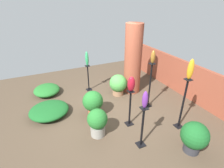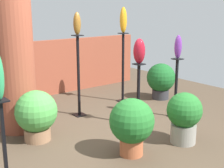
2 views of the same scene
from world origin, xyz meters
The scene contains 19 objects.
ground_plane centered at (0.00, 0.00, 0.00)m, with size 8.00×8.00×0.00m, color #4C3D2D.
brick_wall_back centered at (0.00, 2.74, 0.61)m, with size 5.60×0.12×1.21m, color brown.
brick_pillar centered at (-0.88, 1.22, 1.21)m, with size 0.59×0.59×2.42m, color brown.
pedestal_bronze centered at (0.24, 1.18, 0.67)m, with size 0.20×0.20×1.45m.
pedestal_amber centered at (1.41, 1.35, 0.65)m, with size 0.20×0.20×1.41m.
pedestal_violet centered at (1.54, 0.06, 0.48)m, with size 0.20×0.20×1.05m.
pedestal_ruby centered at (0.76, 0.19, 0.47)m, with size 0.20×0.20×1.03m.
pedestal_jade centered at (-1.60, -0.21, 0.44)m, with size 0.20×0.20×0.96m.
art_vase_bronze centered at (0.24, 1.18, 1.64)m, with size 0.13×0.13×0.38m, color brown.
art_vase_amber centered at (1.41, 1.35, 1.67)m, with size 0.15×0.14×0.50m, color orange.
art_vase_violet centered at (1.54, 0.06, 1.26)m, with size 0.13×0.13×0.40m, color #6B2D8C.
art_vase_ruby centered at (0.76, 0.19, 1.23)m, with size 0.19×0.20×0.40m, color maroon.
art_vase_jade centered at (-1.60, -0.21, 1.22)m, with size 0.12×0.12×0.52m, color #2D9356.
potted_plant_mid_left centered at (-0.05, -0.57, 0.44)m, with size 0.59×0.59×0.77m.
potted_plant_near_pillar centered at (2.17, 1.00, 0.42)m, with size 0.60×0.60×0.76m.
potted_plant_back_center centered at (-0.83, 0.64, 0.41)m, with size 0.61×0.61×0.75m.
potted_plant_front_left centered at (0.79, -0.74, 0.41)m, with size 0.51×0.51×0.75m.
foliage_bed_east centered at (-0.60, -1.76, 0.15)m, with size 1.09×1.13×0.30m, color #195923.
foliage_bed_west centered at (-1.94, -1.67, 0.15)m, with size 0.97×0.90×0.31m, color #236B28.
Camera 1 is at (4.04, -1.85, 3.17)m, focal length 28.00 mm.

